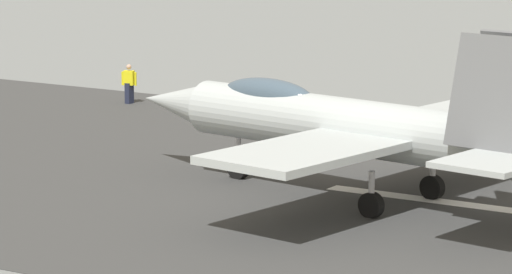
% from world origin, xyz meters
% --- Properties ---
extents(ground_plane, '(400.00, 400.00, 0.00)m').
position_xyz_m(ground_plane, '(0.00, 0.00, 0.00)').
color(ground_plane, slate).
extents(runway_strip, '(240.00, 26.00, 0.02)m').
position_xyz_m(runway_strip, '(-0.02, 0.00, 0.01)').
color(runway_strip, '#373737').
rests_on(runway_strip, ground).
extents(fighter_jet, '(17.06, 13.68, 5.54)m').
position_xyz_m(fighter_jet, '(2.16, 1.14, 2.35)').
color(fighter_jet, '#A9B1B1').
rests_on(fighter_jet, ground).
extents(crew_person, '(0.68, 0.38, 1.73)m').
position_xyz_m(crew_person, '(19.47, -10.28, 0.87)').
color(crew_person, '#1E2338').
rests_on(crew_person, ground).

